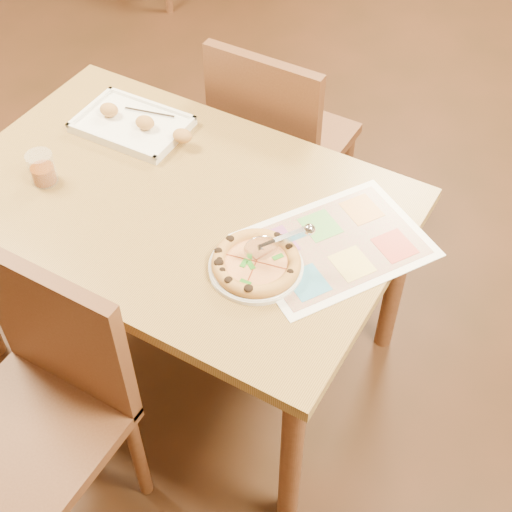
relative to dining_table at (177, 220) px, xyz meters
The scene contains 9 objects.
dining_table is the anchor object (origin of this frame).
chair_near 0.61m from the dining_table, 90.00° to the right, with size 0.42×0.42×0.47m.
chair_far 0.61m from the dining_table, 90.00° to the left, with size 0.42×0.42×0.47m.
plate 0.37m from the dining_table, 18.57° to the right, with size 0.25×0.25×0.01m, color white.
pizza 0.37m from the dining_table, 18.58° to the right, with size 0.23×0.23×0.04m.
pizza_cutter 0.42m from the dining_table, 11.54° to the right, with size 0.14×0.12×0.10m.
appetizer_tray 0.37m from the dining_table, 144.58° to the left, with size 0.40×0.24×0.06m.
glass_tumbler 0.41m from the dining_table, 161.55° to the right, with size 0.08×0.08×0.10m.
menu 0.49m from the dining_table, ahead, with size 0.34×0.48×0.01m, color white.
Camera 1 is at (0.95, -1.18, 2.12)m, focal length 50.00 mm.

